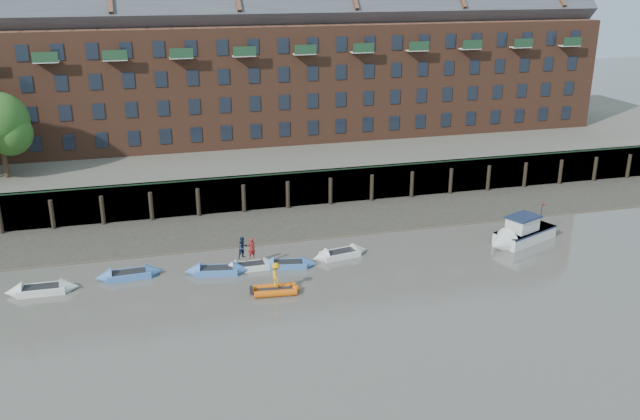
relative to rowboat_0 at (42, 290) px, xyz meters
name	(u,v)px	position (x,y,z in m)	size (l,w,h in m)	color
ground	(334,327)	(17.62, -9.51, -0.24)	(220.00, 220.00, 0.00)	#5C5850
foreshore	(275,225)	(17.62, 8.49, -0.24)	(110.00, 8.00, 0.50)	#3D382F
mud_band	(283,240)	(17.62, 5.09, -0.24)	(110.00, 1.60, 0.10)	#4C4336
river_wall	(265,192)	(17.62, 12.87, 1.35)	(110.00, 1.23, 3.30)	#2D2A26
bank_terrace	(241,154)	(17.62, 26.49, 1.36)	(110.00, 28.00, 3.20)	#5E594D
apartment_terrace	(236,47)	(17.62, 27.48, 12.58)	(80.60, 15.56, 20.98)	brown
rowboat_0	(42,290)	(0.00, 0.00, 0.00)	(4.74, 1.46, 1.37)	silver
rowboat_1	(129,275)	(5.65, 0.93, -0.01)	(4.67, 1.55, 1.34)	#3E6DB3
rowboat_2	(217,270)	(11.71, 0.01, -0.01)	(4.75, 2.12, 1.33)	#3E6DB3
rowboat_3	(250,266)	(14.13, 0.18, -0.03)	(4.10, 1.20, 1.19)	silver
rowboat_4	(288,264)	(16.86, -0.21, -0.03)	(4.33, 1.98, 1.21)	#3E6DB3
rowboat_5	(340,254)	(21.05, 0.58, -0.01)	(4.70, 2.10, 1.32)	silver
rib_tender	(277,290)	(15.21, -4.15, -0.01)	(3.16, 1.74, 0.54)	#D8560B
motor_launch	(516,235)	(35.21, -0.56, 0.46)	(7.04, 4.61, 2.77)	silver
person_rower_a	(251,248)	(14.27, 0.19, 1.36)	(0.58, 0.38, 1.59)	maroon
person_rower_b	(243,248)	(13.69, 0.44, 1.38)	(0.79, 0.62, 1.63)	#19233F
person_rib_crew	(276,275)	(15.16, -4.15, 1.11)	(1.10, 0.63, 1.70)	orange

